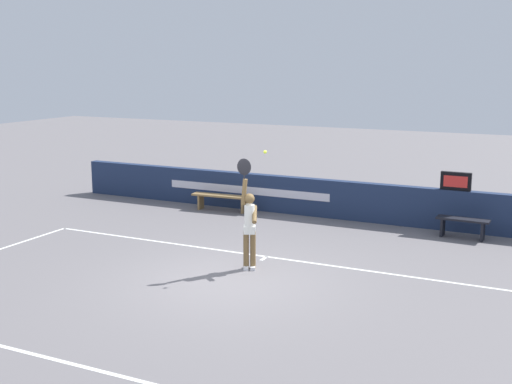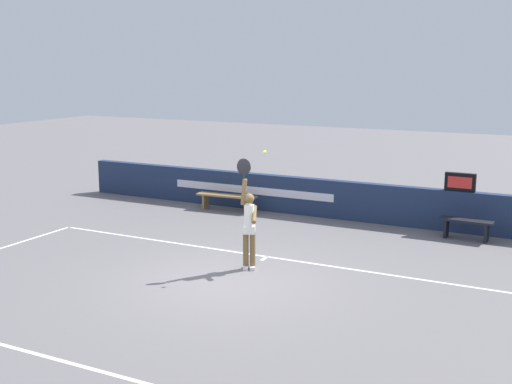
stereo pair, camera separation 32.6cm
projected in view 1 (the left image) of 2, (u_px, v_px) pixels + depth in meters
ground_plane at (229, 281)px, 12.77m from camera, size 60.00×60.00×0.00m
court_lines at (198, 300)px, 11.75m from camera, size 11.58×6.00×0.00m
back_wall at (330, 199)px, 17.89m from camera, size 16.26×0.27×1.05m
speed_display at (456, 181)px, 16.33m from camera, size 0.75×0.14×0.46m
tennis_player at (249, 224)px, 13.32m from camera, size 0.51×0.46×2.32m
tennis_ball at (265, 152)px, 12.99m from camera, size 0.07×0.07×0.07m
courtside_bench_near at (463, 224)px, 15.79m from camera, size 1.26×0.41×0.50m
courtside_bench_far at (222, 198)px, 18.72m from camera, size 1.82×0.49×0.46m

